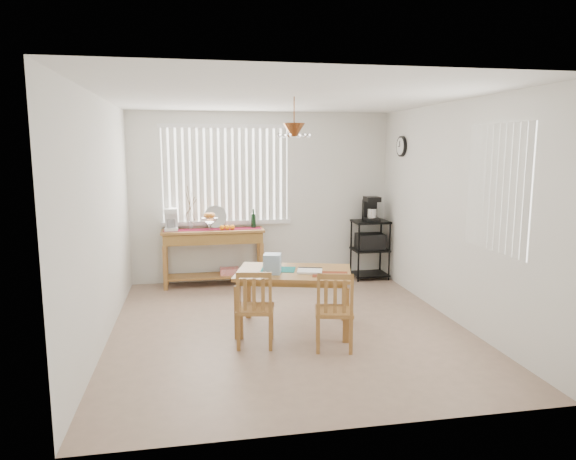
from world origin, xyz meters
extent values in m
cube|color=tan|center=(0.00, 0.00, -0.01)|extent=(4.00, 4.50, 0.01)
cube|color=white|center=(0.00, 2.30, 1.30)|extent=(4.00, 0.10, 2.60)
cube|color=white|center=(0.00, -2.30, 1.30)|extent=(4.00, 0.10, 2.60)
cube|color=white|center=(-2.05, 0.00, 1.30)|extent=(0.10, 4.50, 2.60)
cube|color=white|center=(2.05, 0.00, 1.30)|extent=(0.10, 4.50, 2.60)
cube|color=white|center=(0.00, 0.00, 2.65)|extent=(4.00, 4.50, 0.10)
cube|color=white|center=(-0.55, 2.25, 1.65)|extent=(1.90, 0.01, 1.40)
cube|color=white|center=(-1.45, 2.23, 1.65)|extent=(0.07, 0.03, 1.40)
cube|color=white|center=(-1.34, 2.23, 1.65)|extent=(0.07, 0.03, 1.40)
cube|color=white|center=(-1.24, 2.23, 1.65)|extent=(0.07, 0.03, 1.40)
cube|color=white|center=(-1.13, 2.23, 1.65)|extent=(0.07, 0.03, 1.40)
cube|color=white|center=(-1.03, 2.23, 1.65)|extent=(0.07, 0.03, 1.40)
cube|color=white|center=(-0.92, 2.23, 1.65)|extent=(0.07, 0.03, 1.40)
cube|color=white|center=(-0.81, 2.23, 1.65)|extent=(0.07, 0.03, 1.40)
cube|color=white|center=(-0.71, 2.23, 1.65)|extent=(0.07, 0.03, 1.40)
cube|color=white|center=(-0.60, 2.23, 1.65)|extent=(0.07, 0.03, 1.40)
cube|color=white|center=(-0.50, 2.23, 1.65)|extent=(0.07, 0.03, 1.40)
cube|color=white|center=(-0.39, 2.23, 1.65)|extent=(0.07, 0.03, 1.40)
cube|color=white|center=(-0.29, 2.23, 1.65)|extent=(0.07, 0.03, 1.40)
cube|color=white|center=(-0.18, 2.23, 1.65)|extent=(0.07, 0.03, 1.40)
cube|color=white|center=(-0.08, 2.23, 1.65)|extent=(0.07, 0.03, 1.40)
cube|color=white|center=(0.03, 2.23, 1.65)|extent=(0.07, 0.03, 1.40)
cube|color=white|center=(0.14, 2.23, 1.65)|extent=(0.07, 0.03, 1.40)
cube|color=white|center=(0.24, 2.23, 1.65)|extent=(0.07, 0.03, 1.40)
cube|color=white|center=(0.35, 2.23, 1.65)|extent=(0.07, 0.03, 1.40)
cube|color=white|center=(-0.55, 2.22, 0.92)|extent=(1.98, 0.06, 0.06)
cube|color=white|center=(-0.55, 2.22, 2.38)|extent=(1.98, 0.06, 0.06)
cube|color=white|center=(2.00, -0.90, 1.65)|extent=(0.01, 1.10, 1.30)
cube|color=white|center=(1.99, -1.40, 1.65)|extent=(0.03, 0.07, 1.30)
cube|color=white|center=(1.99, -1.29, 1.65)|extent=(0.03, 0.07, 1.30)
cube|color=white|center=(1.99, -1.18, 1.65)|extent=(0.03, 0.07, 1.30)
cube|color=white|center=(1.99, -1.07, 1.65)|extent=(0.03, 0.07, 1.30)
cube|color=white|center=(1.99, -0.96, 1.65)|extent=(0.03, 0.07, 1.30)
cube|color=white|center=(1.99, -0.85, 1.65)|extent=(0.03, 0.07, 1.30)
cube|color=white|center=(1.99, -0.74, 1.65)|extent=(0.03, 0.07, 1.30)
cube|color=white|center=(1.99, -0.63, 1.65)|extent=(0.03, 0.07, 1.30)
cube|color=white|center=(1.99, -0.52, 1.65)|extent=(0.03, 0.07, 1.30)
cube|color=white|center=(1.99, -0.41, 1.65)|extent=(0.03, 0.07, 1.30)
cylinder|color=black|center=(1.98, 1.55, 2.08)|extent=(0.04, 0.30, 0.30)
cylinder|color=white|center=(1.95, 1.55, 2.08)|extent=(0.01, 0.25, 0.25)
cylinder|color=brown|center=(0.05, -0.09, 2.43)|extent=(0.01, 0.01, 0.34)
cone|color=brown|center=(0.05, -0.09, 2.25)|extent=(0.24, 0.24, 0.14)
sphere|color=white|center=(0.21, -0.09, 2.19)|extent=(0.05, 0.05, 0.05)
sphere|color=white|center=(0.13, 0.05, 2.19)|extent=(0.05, 0.05, 0.05)
sphere|color=white|center=(-0.03, 0.05, 2.19)|extent=(0.05, 0.05, 0.05)
sphere|color=white|center=(-0.11, -0.09, 2.19)|extent=(0.05, 0.05, 0.05)
sphere|color=white|center=(-0.03, -0.23, 2.19)|extent=(0.05, 0.05, 0.05)
sphere|color=white|center=(0.13, -0.23, 2.19)|extent=(0.05, 0.05, 0.05)
cube|color=#A47137|center=(-0.77, 2.02, 0.83)|extent=(1.51, 0.43, 0.04)
cube|color=olive|center=(-0.77, 2.02, 0.73)|extent=(1.46, 0.39, 0.15)
cube|color=#A47137|center=(-1.48, 1.85, 0.33)|extent=(0.06, 0.06, 0.65)
cube|color=#A47137|center=(-0.06, 1.85, 0.33)|extent=(0.06, 0.06, 0.65)
cube|color=#A47137|center=(-1.48, 2.18, 0.33)|extent=(0.06, 0.06, 0.65)
cube|color=#A47137|center=(-0.06, 2.18, 0.33)|extent=(0.06, 0.06, 0.65)
cube|color=#A47137|center=(-0.77, 2.02, 0.14)|extent=(1.40, 0.37, 0.03)
cube|color=red|center=(-0.54, 2.02, 0.20)|extent=(0.28, 0.21, 0.09)
cube|color=maroon|center=(-0.77, 2.02, 0.85)|extent=(1.44, 0.23, 0.01)
cube|color=white|center=(-1.38, 2.02, 0.88)|extent=(0.19, 0.23, 0.05)
cube|color=white|center=(-1.38, 2.09, 0.99)|extent=(0.19, 0.08, 0.28)
cube|color=white|center=(-1.38, 2.00, 1.15)|extent=(0.19, 0.21, 0.07)
cylinder|color=white|center=(-1.38, 1.99, 0.96)|extent=(0.12, 0.12, 0.12)
cylinder|color=white|center=(-0.82, 2.00, 0.90)|extent=(0.05, 0.05, 0.09)
cone|color=white|center=(-0.82, 2.00, 0.99)|extent=(0.25, 0.25, 0.09)
sphere|color=#BA3918|center=(-0.77, 2.00, 1.07)|extent=(0.08, 0.08, 0.08)
sphere|color=#BA3918|center=(-0.80, 2.04, 1.07)|extent=(0.08, 0.08, 0.08)
sphere|color=#BA3918|center=(-0.84, 2.04, 1.07)|extent=(0.08, 0.08, 0.08)
sphere|color=#BA3918|center=(-0.87, 2.00, 1.07)|extent=(0.08, 0.08, 0.08)
sphere|color=#BA3918|center=(-0.84, 1.96, 1.07)|extent=(0.08, 0.08, 0.08)
sphere|color=#BA3918|center=(-0.80, 1.96, 1.07)|extent=(0.08, 0.08, 0.08)
sphere|color=orange|center=(-0.64, 1.94, 0.89)|extent=(0.08, 0.08, 0.08)
sphere|color=orange|center=(-0.56, 1.94, 0.89)|extent=(0.08, 0.08, 0.08)
sphere|color=orange|center=(-0.49, 1.94, 0.89)|extent=(0.08, 0.08, 0.08)
cylinder|color=silver|center=(-0.72, 2.19, 1.02)|extent=(0.34, 0.08, 0.34)
cylinder|color=white|center=(-1.10, 2.06, 0.92)|extent=(0.08, 0.08, 0.13)
cylinder|color=#4C3823|center=(-1.10, 2.06, 1.20)|extent=(0.08, 0.04, 0.42)
cylinder|color=#4C3823|center=(-1.10, 2.06, 1.22)|extent=(0.13, 0.06, 0.46)
cylinder|color=#4C3823|center=(-1.10, 2.06, 1.17)|extent=(0.17, 0.07, 0.34)
cylinder|color=#4C3823|center=(-1.10, 2.06, 1.24)|extent=(0.05, 0.03, 0.52)
cylinder|color=#4C3823|center=(-1.10, 2.06, 1.16)|extent=(0.21, 0.09, 0.29)
cylinder|color=black|center=(-0.16, 2.06, 0.96)|extent=(0.07, 0.07, 0.22)
cylinder|color=black|center=(-0.16, 2.06, 1.11)|extent=(0.03, 0.03, 0.08)
cylinder|color=black|center=(1.44, 1.80, 0.46)|extent=(0.03, 0.03, 0.93)
cylinder|color=black|center=(1.94, 1.80, 0.46)|extent=(0.03, 0.03, 0.93)
cylinder|color=black|center=(1.44, 2.19, 0.46)|extent=(0.03, 0.03, 0.93)
cylinder|color=black|center=(1.94, 2.19, 0.46)|extent=(0.03, 0.03, 0.93)
cube|color=black|center=(1.69, 1.99, 0.91)|extent=(0.55, 0.44, 0.03)
cube|color=black|center=(1.69, 1.99, 0.46)|extent=(0.55, 0.44, 0.03)
cube|color=black|center=(1.69, 1.99, 0.07)|extent=(0.55, 0.44, 0.03)
cube|color=black|center=(1.69, 1.99, 0.60)|extent=(0.41, 0.33, 0.24)
cube|color=black|center=(1.69, 1.97, 0.95)|extent=(0.22, 0.26, 0.05)
cube|color=black|center=(1.69, 2.06, 1.09)|extent=(0.22, 0.09, 0.33)
cube|color=black|center=(1.69, 1.97, 1.27)|extent=(0.22, 0.24, 0.08)
cylinder|color=silver|center=(1.69, 1.96, 1.05)|extent=(0.14, 0.14, 0.14)
cube|color=#A47137|center=(0.05, -0.09, 0.67)|extent=(1.45, 1.13, 0.04)
cube|color=olive|center=(0.05, -0.09, 0.62)|extent=(1.34, 1.02, 0.05)
cube|color=#A47137|center=(-0.61, -0.28, 0.30)|extent=(0.08, 0.08, 0.59)
cube|color=#A47137|center=(0.52, -0.58, 0.30)|extent=(0.08, 0.08, 0.59)
cube|color=#A47137|center=(-0.42, 0.41, 0.30)|extent=(0.08, 0.08, 0.59)
cube|color=#A47137|center=(0.71, 0.10, 0.30)|extent=(0.08, 0.08, 0.59)
cube|color=#13706E|center=(-0.11, 0.00, 0.69)|extent=(0.44, 0.36, 0.01)
cube|color=maroon|center=(0.41, -0.33, 0.69)|extent=(0.44, 0.36, 0.01)
cube|color=white|center=(0.21, -0.18, 0.69)|extent=(0.32, 0.28, 0.02)
cube|color=black|center=(0.24, -0.07, 0.70)|extent=(0.27, 0.10, 0.03)
cube|color=#90B1D1|center=(-0.21, -0.16, 0.79)|extent=(0.22, 0.22, 0.22)
cube|color=#A47137|center=(-0.44, -0.49, 0.39)|extent=(0.45, 0.45, 0.04)
cube|color=#A47137|center=(-0.25, -0.36, 0.19)|extent=(0.04, 0.04, 0.37)
cube|color=#A47137|center=(-0.57, -0.29, 0.19)|extent=(0.04, 0.04, 0.37)
cube|color=#A47137|center=(-0.31, -0.68, 0.19)|extent=(0.04, 0.04, 0.37)
cube|color=#A47137|center=(-0.63, -0.62, 0.19)|extent=(0.04, 0.04, 0.37)
cube|color=#A47137|center=(-0.31, -0.69, 0.62)|extent=(0.04, 0.04, 0.42)
cube|color=#A47137|center=(-0.63, -0.63, 0.62)|extent=(0.04, 0.04, 0.42)
cube|color=#A47137|center=(-0.47, -0.66, 0.80)|extent=(0.34, 0.09, 0.05)
cube|color=#A47137|center=(-0.38, -0.67, 0.60)|extent=(0.04, 0.02, 0.33)
cube|color=#A47137|center=(-0.47, -0.66, 0.60)|extent=(0.04, 0.02, 0.33)
cube|color=#A47137|center=(-0.56, -0.64, 0.60)|extent=(0.04, 0.02, 0.33)
cube|color=#A47137|center=(0.35, -0.72, 0.39)|extent=(0.46, 0.46, 0.04)
cube|color=#A47137|center=(0.55, -0.59, 0.19)|extent=(0.04, 0.04, 0.37)
cube|color=#A47137|center=(0.23, -0.52, 0.19)|extent=(0.04, 0.04, 0.37)
cube|color=#A47137|center=(0.47, -0.91, 0.19)|extent=(0.04, 0.04, 0.37)
cube|color=#A47137|center=(0.15, -0.84, 0.19)|extent=(0.04, 0.04, 0.37)
cube|color=#A47137|center=(0.47, -0.92, 0.62)|extent=(0.04, 0.04, 0.42)
cube|color=#A47137|center=(0.15, -0.85, 0.62)|extent=(0.04, 0.04, 0.42)
cube|color=#A47137|center=(0.31, -0.89, 0.80)|extent=(0.34, 0.10, 0.05)
cube|color=#A47137|center=(0.40, -0.91, 0.60)|extent=(0.04, 0.03, 0.34)
cube|color=#A47137|center=(0.31, -0.89, 0.60)|extent=(0.04, 0.03, 0.34)
cube|color=#A47137|center=(0.22, -0.87, 0.60)|extent=(0.04, 0.03, 0.34)
camera|label=1|loc=(-1.03, -5.63, 2.05)|focal=32.00mm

